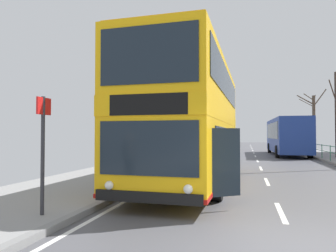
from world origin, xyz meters
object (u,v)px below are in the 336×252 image
object	(u,v)px
bus_stop_sign_near	(43,141)
double_decker_bus_main	(193,120)
bare_tree_far_01	(314,120)
background_bus_far_lane	(287,135)

from	to	relation	value
bus_stop_sign_near	double_decker_bus_main	bearing A→B (deg)	70.07
bare_tree_far_01	background_bus_far_lane	bearing A→B (deg)	-116.77
background_bus_far_lane	bus_stop_sign_near	size ratio (longest dim) A/B	4.31
background_bus_far_lane	bus_stop_sign_near	distance (m)	24.63
background_bus_far_lane	bus_stop_sign_near	xyz separation A→B (m)	(-7.63, -23.42, -0.07)
background_bus_far_lane	bare_tree_far_01	distance (m)	8.25
bus_stop_sign_near	bare_tree_far_01	bearing A→B (deg)	69.80
double_decker_bus_main	background_bus_far_lane	world-z (taller)	double_decker_bus_main
bare_tree_far_01	bus_stop_sign_near	bearing A→B (deg)	-110.20
bus_stop_sign_near	background_bus_far_lane	bearing A→B (deg)	71.95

